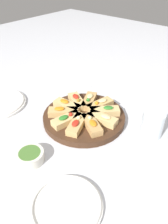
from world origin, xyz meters
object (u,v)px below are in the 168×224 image
at_px(plate_left, 66,205).
at_px(dipping_bowl, 30,156).
at_px(water_glass, 153,124).
at_px(serving_board, 84,117).
at_px(napkin_stack, 77,82).

xyz_separation_m(plate_left, dipping_bowl, (0.19, -0.04, 0.01)).
relative_size(water_glass, dipping_bowl, 1.08).
distance_m(water_glass, dipping_bowl, 0.42).
relative_size(serving_board, dipping_bowl, 3.62).
xyz_separation_m(napkin_stack, dipping_bowl, (-0.23, 0.47, 0.01)).
xyz_separation_m(water_glass, dipping_bowl, (0.23, 0.35, -0.03)).
bearing_deg(serving_board, plate_left, 123.71).
height_order(plate_left, napkin_stack, plate_left).
bearing_deg(napkin_stack, serving_board, 137.59).
height_order(serving_board, water_glass, water_glass).
bearing_deg(plate_left, napkin_stack, -50.00).
relative_size(serving_board, napkin_stack, 2.15).
height_order(water_glass, napkin_stack, water_glass).
relative_size(serving_board, plate_left, 1.67).
bearing_deg(dipping_bowl, water_glass, -122.56).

